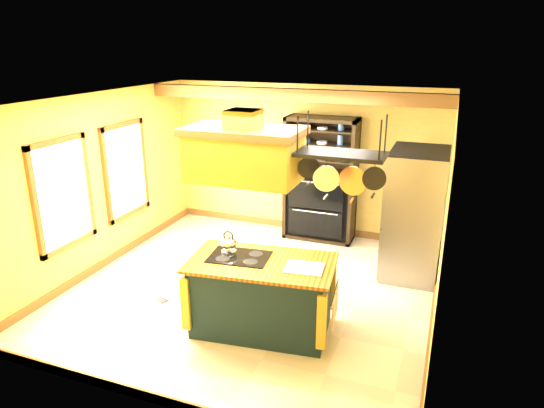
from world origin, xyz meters
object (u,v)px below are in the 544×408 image
Objects in this scene: pot_rack at (341,163)px; hutch at (321,192)px; kitchen_island at (262,295)px; refrigerator at (413,217)px; range_hood at (244,152)px.

hutch is (-1.02, 3.15, -1.35)m from pot_rack.
pot_rack reaches higher than kitchen_island.
refrigerator is 0.87× the size of hutch.
range_hood is (-0.20, -0.00, 1.76)m from kitchen_island.
range_hood is at bearing -128.83° from refrigerator.
kitchen_island is 2.72m from refrigerator.
pot_rack reaches higher than hutch.
range_hood and pot_rack have the same top height.
refrigerator is (1.56, 2.18, 0.46)m from kitchen_island.
refrigerator is 1.94m from hutch.
kitchen_island is 1.40× the size of range_hood.
hutch is at bearing 150.09° from refrigerator.
range_hood reaches higher than kitchen_island.
range_hood is at bearing -91.45° from hutch.
refrigerator is at bearing -29.91° from hutch.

